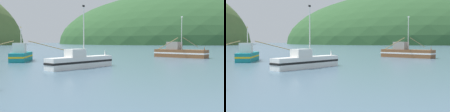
% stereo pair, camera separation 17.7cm
% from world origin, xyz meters
% --- Properties ---
extents(hill_far_left, '(218.40, 174.72, 85.80)m').
position_xyz_m(hill_far_left, '(109.36, 222.80, 0.00)').
color(hill_far_left, '#2D562D').
rests_on(hill_far_left, ground).
extents(fishing_boat_brown, '(13.36, 10.50, 7.62)m').
position_xyz_m(fishing_boat_brown, '(12.92, 41.87, 0.96)').
color(fishing_boat_brown, brown).
rests_on(fishing_boat_brown, ground).
extents(fishing_boat_white, '(8.44, 6.76, 7.33)m').
position_xyz_m(fishing_boat_white, '(-7.68, 26.06, 0.80)').
color(fishing_boat_white, white).
rests_on(fishing_boat_white, ground).
extents(fishing_boat_teal, '(13.38, 7.46, 5.31)m').
position_xyz_m(fishing_boat_teal, '(-15.19, 38.61, 0.90)').
color(fishing_boat_teal, '#147F84').
rests_on(fishing_boat_teal, ground).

